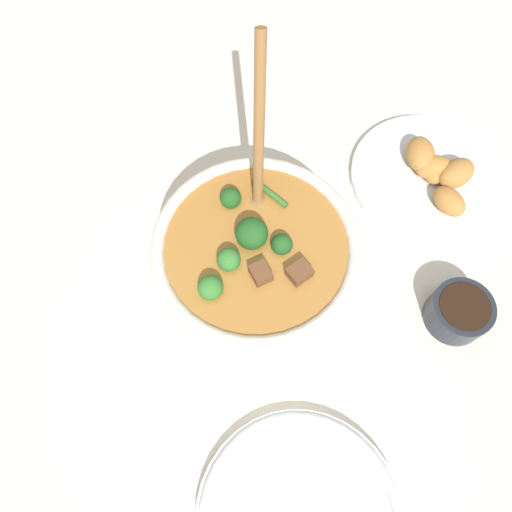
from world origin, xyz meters
name	(u,v)px	position (x,y,z in m)	size (l,w,h in m)	color
ground_plane	(256,276)	(0.00, 0.00, 0.00)	(4.00, 4.00, 0.00)	silver
stew_bowl	(256,258)	(0.00, 0.00, 0.06)	(0.24, 0.25, 0.27)	white
condiment_bowl	(459,311)	(0.19, -0.16, 0.02)	(0.07, 0.07, 0.04)	#232833
food_plate	(430,175)	(0.28, 0.02, 0.01)	(0.21, 0.21, 0.05)	white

